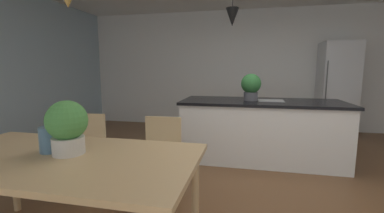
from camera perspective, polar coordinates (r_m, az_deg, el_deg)
ground_plane at (r=3.15m, az=16.43°, el=-17.93°), size 10.00×8.40×0.04m
wall_back_kitchen at (r=6.09m, az=14.78°, el=7.99°), size 10.00×0.12×2.70m
dining_table at (r=2.05m, az=-27.44°, el=-11.50°), size 1.93×0.99×0.76m
chair_far_left at (r=3.02m, az=-23.15°, el=-9.35°), size 0.44×0.44×0.87m
chair_far_right at (r=2.63m, az=-7.15°, el=-11.35°), size 0.42×0.42×0.87m
kitchen_island at (r=3.96m, az=15.18°, el=-5.05°), size 2.35×0.96×0.91m
refrigerator at (r=5.98m, az=29.81°, el=3.36°), size 0.67×0.67×1.91m
pendant_over_island_main at (r=3.93m, az=9.07°, el=19.29°), size 0.19×0.19×0.72m
potted_plant_on_island at (r=3.86m, az=13.15°, el=4.57°), size 0.29×0.29×0.40m
potted_plant_on_table at (r=1.99m, az=-26.32°, el=-3.89°), size 0.28×0.28×0.38m
vase_on_dining_table at (r=2.12m, az=-29.50°, el=-6.49°), size 0.13×0.13×0.19m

